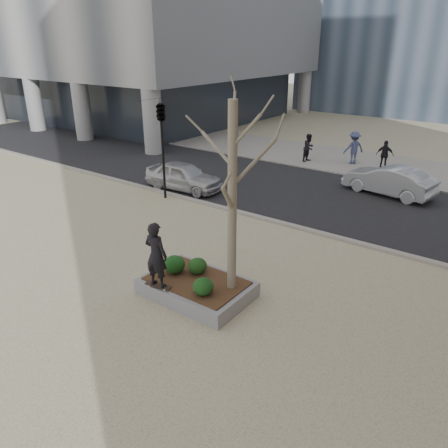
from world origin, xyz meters
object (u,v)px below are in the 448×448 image
Objects in this scene: planter at (197,288)px; skateboarder at (156,255)px; police_car at (184,176)px; skateboard at (158,286)px.

skateboarder is (-0.64, -0.88, 1.23)m from planter.
planter is 1.64m from skateboarder.
skateboarder is 0.48× the size of police_car.
planter is at bearing -141.39° from police_car.
planter is at bearing 44.21° from skateboard.
skateboarder is (0.00, 0.00, 0.97)m from skateboard.
skateboard is (-0.64, -0.88, 0.26)m from planter.
planter is 1.12m from skateboard.
police_car is (-5.92, 7.88, 0.20)m from skateboard.
police_car reaches higher than planter.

